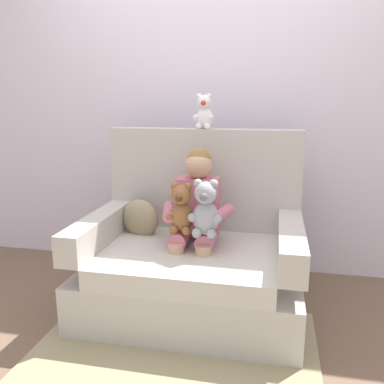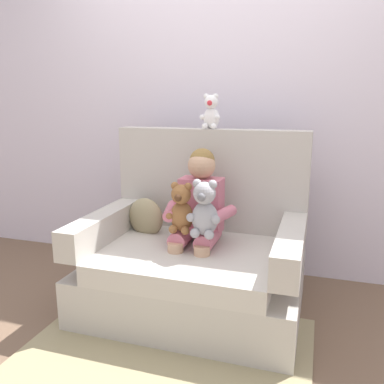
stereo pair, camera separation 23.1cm
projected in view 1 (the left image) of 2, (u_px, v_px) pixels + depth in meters
The scene contains 8 objects.
ground_plane at pixel (192, 309), 2.53m from camera, with size 8.00×8.00×0.00m, color brown.
back_wall at pixel (214, 98), 2.99m from camera, with size 6.00×0.10×2.60m, color silver.
armchair at pixel (194, 257), 2.52m from camera, with size 1.29×0.94×1.10m.
seated_child at pixel (196, 210), 2.46m from camera, with size 0.45×0.39×0.82m.
plush_brown at pixel (181, 209), 2.33m from camera, with size 0.18×0.14×0.30m.
plush_grey at pixel (206, 210), 2.27m from camera, with size 0.20×0.16×0.33m.
plush_white_on_backrest at pixel (204, 113), 2.64m from camera, with size 0.14×0.11×0.23m.
throw_pillow at pixel (140, 219), 2.66m from camera, with size 0.26×0.12×0.26m, color #998C66.
Camera 1 is at (0.47, -2.26, 1.28)m, focal length 37.67 mm.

